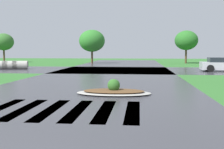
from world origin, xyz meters
name	(u,v)px	position (x,y,z in m)	size (l,w,h in m)	color
asphalt_roadway	(90,89)	(0.00, 10.00, 0.00)	(10.81, 80.00, 0.01)	#35353A
asphalt_cross_road	(114,70)	(0.00, 23.57, 0.00)	(90.00, 9.73, 0.01)	#35353A
crosswalk_stripes	(64,110)	(0.00, 5.31, 0.00)	(4.95, 3.38, 0.01)	white
median_island	(114,91)	(1.32, 8.69, 0.14)	(3.33, 1.72, 0.68)	#9E9B93
drainage_pipe_stack	(11,65)	(-10.69, 23.53, 0.43)	(3.53, 1.54, 0.86)	#9E9B93
background_treeline	(146,40)	(3.33, 37.41, 3.37)	(44.66, 5.76, 5.11)	#4C3823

